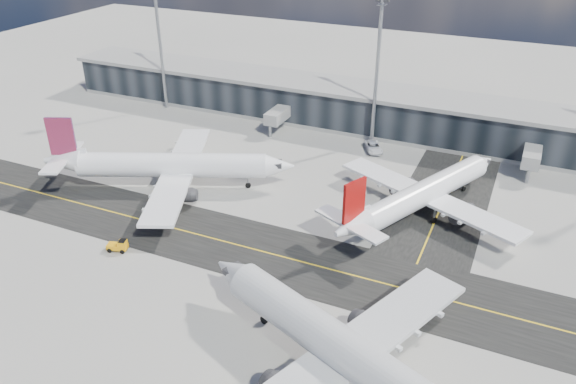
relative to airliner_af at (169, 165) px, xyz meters
name	(u,v)px	position (x,y,z in m)	size (l,w,h in m)	color
ground	(267,272)	(25.92, -14.96, -4.17)	(300.00, 300.00, 0.00)	gray
taxiway_lanes	(323,238)	(29.83, -4.22, -4.16)	(180.00, 63.00, 0.03)	black
terminal_concourse	(383,112)	(25.96, 39.97, -0.08)	(152.00, 19.80, 8.80)	black
floodlight_masts	(377,67)	(25.92, 33.04, 11.44)	(102.50, 0.70, 28.90)	gray
airliner_af	(169,165)	(0.00, 0.00, 0.00)	(40.77, 35.23, 12.61)	white
airliner_redtail	(422,194)	(41.31, 8.35, -0.39)	(31.70, 36.75, 11.44)	white
airliner_near	(356,359)	(43.01, -29.56, 0.20)	(42.88, 37.08, 13.23)	silver
baggage_tug	(119,246)	(4.55, -19.19, -3.27)	(3.12, 2.11, 1.79)	#FFA80D
service_van	(374,147)	(27.50, 29.04, -3.32)	(2.80, 6.08, 1.69)	white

